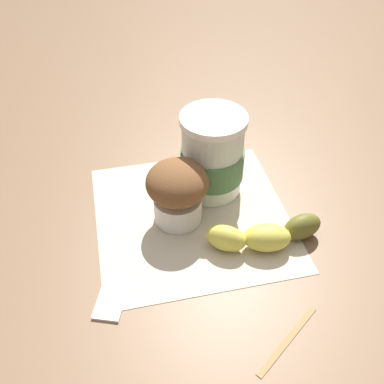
{
  "coord_description": "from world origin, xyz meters",
  "views": [
    {
      "loc": [
        0.44,
        -0.08,
        0.45
      ],
      "look_at": [
        0.0,
        0.0,
        0.05
      ],
      "focal_mm": 42.0,
      "sensor_mm": 36.0,
      "label": 1
    }
  ],
  "objects_px": {
    "banana": "(266,235)",
    "sugar_packet": "(111,301)",
    "muffin": "(177,191)",
    "coffee_cup": "(212,156)"
  },
  "relations": [
    {
      "from": "banana",
      "to": "muffin",
      "type": "bearing_deg",
      "value": -123.23
    },
    {
      "from": "banana",
      "to": "sugar_packet",
      "type": "height_order",
      "value": "banana"
    },
    {
      "from": "coffee_cup",
      "to": "banana",
      "type": "bearing_deg",
      "value": 20.0
    },
    {
      "from": "muffin",
      "to": "banana",
      "type": "bearing_deg",
      "value": 56.77
    },
    {
      "from": "muffin",
      "to": "sugar_packet",
      "type": "distance_m",
      "value": 0.17
    },
    {
      "from": "coffee_cup",
      "to": "sugar_packet",
      "type": "distance_m",
      "value": 0.24
    },
    {
      "from": "banana",
      "to": "coffee_cup",
      "type": "bearing_deg",
      "value": -160.0
    },
    {
      "from": "muffin",
      "to": "sugar_packet",
      "type": "xyz_separation_m",
      "value": [
        0.12,
        -0.1,
        -0.05
      ]
    },
    {
      "from": "banana",
      "to": "sugar_packet",
      "type": "bearing_deg",
      "value": -75.06
    },
    {
      "from": "sugar_packet",
      "to": "coffee_cup",
      "type": "bearing_deg",
      "value": 138.22
    }
  ]
}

